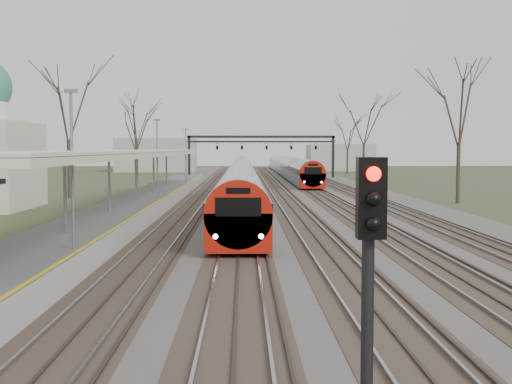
% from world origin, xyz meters
% --- Properties ---
extents(track_bed, '(24.00, 160.00, 0.22)m').
position_xyz_m(track_bed, '(0.26, 55.00, 0.06)').
color(track_bed, '#474442').
rests_on(track_bed, ground).
extents(platform, '(3.50, 69.00, 1.00)m').
position_xyz_m(platform, '(-9.05, 37.50, 0.50)').
color(platform, '#9E9B93').
rests_on(platform, ground).
extents(canopy, '(4.10, 50.00, 3.11)m').
position_xyz_m(canopy, '(-9.05, 32.99, 3.93)').
color(canopy, slate).
rests_on(canopy, platform).
extents(signal_gantry, '(21.00, 0.59, 6.08)m').
position_xyz_m(signal_gantry, '(0.29, 84.99, 4.91)').
color(signal_gantry, black).
rests_on(signal_gantry, ground).
extents(tree_west_far, '(5.50, 5.50, 11.33)m').
position_xyz_m(tree_west_far, '(-17.00, 48.00, 8.02)').
color(tree_west_far, '#2D231C').
rests_on(tree_west_far, ground).
extents(tree_east_far, '(5.00, 5.00, 10.30)m').
position_xyz_m(tree_east_far, '(14.00, 42.00, 7.29)').
color(tree_east_far, '#2D231C').
rests_on(tree_east_far, ground).
extents(train_near, '(2.62, 90.21, 3.05)m').
position_xyz_m(train_near, '(-2.50, 62.25, 1.48)').
color(train_near, '#ACAEB7').
rests_on(train_near, ground).
extents(train_far, '(2.62, 75.21, 3.05)m').
position_xyz_m(train_far, '(4.50, 93.50, 1.48)').
color(train_far, '#ACAEB7').
rests_on(train_far, ground).
extents(signal_post, '(0.35, 0.45, 4.10)m').
position_xyz_m(signal_post, '(-0.75, 1.58, 2.72)').
color(signal_post, black).
rests_on(signal_post, ground).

